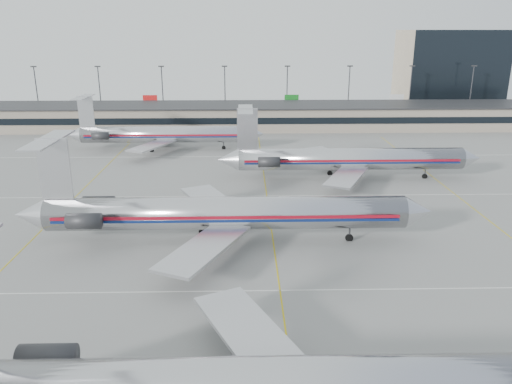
{
  "coord_description": "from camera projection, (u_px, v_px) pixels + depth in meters",
  "views": [
    {
      "loc": [
        -3.45,
        -34.38,
        24.8
      ],
      "look_at": [
        -1.98,
        28.18,
        4.5
      ],
      "focal_mm": 35.0,
      "sensor_mm": 36.0,
      "label": 1
    }
  ],
  "objects": [
    {
      "name": "ground",
      "position": [
        289.0,
        352.0,
        40.42
      ],
      "size": [
        260.0,
        260.0,
        0.0
      ],
      "primitive_type": "plane",
      "color": "gray",
      "rests_on": "ground"
    },
    {
      "name": "apron_markings",
      "position": [
        280.0,
        290.0,
        49.93
      ],
      "size": [
        160.0,
        0.15,
        0.02
      ],
      "primitive_type": "cube",
      "color": "silver",
      "rests_on": "ground"
    },
    {
      "name": "terminal",
      "position": [
        257.0,
        116.0,
        132.62
      ],
      "size": [
        162.0,
        17.0,
        6.25
      ],
      "color": "gray",
      "rests_on": "ground"
    },
    {
      "name": "light_mast_row",
      "position": [
        256.0,
        89.0,
        144.28
      ],
      "size": [
        163.6,
        0.4,
        15.28
      ],
      "color": "#38383D",
      "rests_on": "ground"
    },
    {
      "name": "distant_building",
      "position": [
        448.0,
        71.0,
        159.67
      ],
      "size": [
        30.0,
        20.0,
        25.0
      ],
      "primitive_type": "cube",
      "color": "tan",
      "rests_on": "ground"
    },
    {
      "name": "jet_second_row",
      "position": [
        218.0,
        213.0,
        60.2
      ],
      "size": [
        50.45,
        29.71,
        13.21
      ],
      "color": "silver",
      "rests_on": "ground"
    },
    {
      "name": "jet_third_row",
      "position": [
        345.0,
        159.0,
        86.38
      ],
      "size": [
        45.81,
        28.18,
        12.53
      ],
      "color": "silver",
      "rests_on": "ground"
    },
    {
      "name": "jet_back_row",
      "position": [
        162.0,
        134.0,
        108.0
      ],
      "size": [
        42.86,
        26.36,
        11.72
      ],
      "color": "silver",
      "rests_on": "ground"
    }
  ]
}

